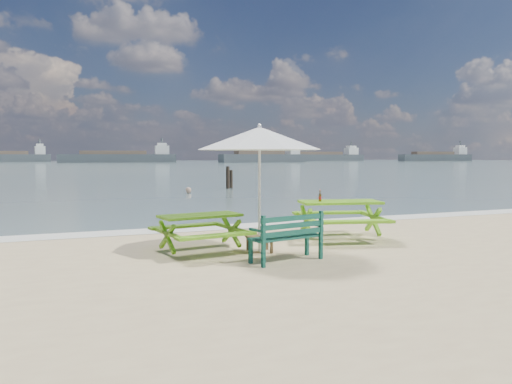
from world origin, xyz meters
name	(u,v)px	position (x,y,z in m)	size (l,w,h in m)	color
sea	(83,166)	(0.00, 85.00, 0.00)	(300.00, 300.00, 0.00)	slate
foam_strip	(228,227)	(0.00, 4.60, 0.01)	(22.00, 0.90, 0.01)	silver
picnic_table_left	(200,234)	(-1.53, 1.66, 0.34)	(1.73, 1.87, 0.72)	#579817
picnic_table_right	(340,220)	(1.72, 2.04, 0.40)	(2.15, 2.29, 0.83)	#64A819
park_bench	(286,247)	(-0.36, 0.35, 0.25)	(1.38, 0.71, 0.81)	#104436
side_table	(259,243)	(-0.49, 1.28, 0.16)	(0.55, 0.55, 0.31)	brown
patio_umbrella	(260,138)	(-0.49, 1.28, 2.13)	(2.74, 2.74, 2.35)	silver
beer_bottle	(320,198)	(1.26, 2.10, 0.91)	(0.06, 0.06, 0.25)	#995916
swimmer	(188,204)	(1.78, 16.01, -0.49)	(0.66, 0.53, 1.58)	tan
mooring_pilings	(229,180)	(4.76, 18.68, 0.47)	(0.59, 0.79, 1.42)	black
cargo_ships	(248,158)	(45.92, 124.61, 1.18)	(143.84, 34.80, 4.40)	#3B4246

